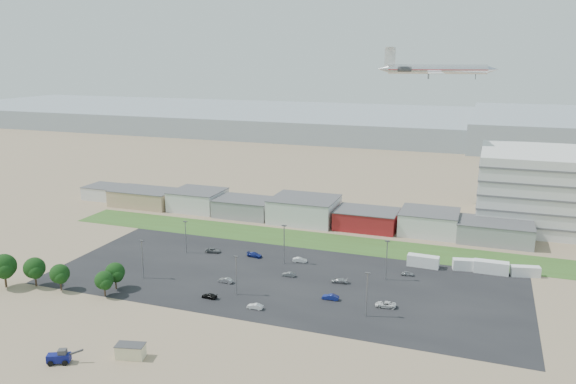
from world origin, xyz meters
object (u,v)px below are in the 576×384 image
at_px(tree_far_left, 4,269).
at_px(parked_car_7, 289,274).
at_px(parked_car_1, 330,297).
at_px(portable_shed, 131,351).
at_px(parked_car_9, 213,250).
at_px(airliner, 437,69).
at_px(parked_car_3, 209,296).
at_px(parked_car_6, 255,255).
at_px(parked_car_13, 255,306).
at_px(parked_car_11, 300,260).
at_px(parked_car_4, 226,280).
at_px(parked_car_12, 339,281).
at_px(box_trailer_a, 423,261).
at_px(parked_car_8, 408,273).
at_px(parked_car_0, 386,304).
at_px(telehandler, 59,356).

relative_size(tree_far_left, parked_car_7, 2.79).
bearing_deg(parked_car_1, portable_shed, -39.04).
bearing_deg(parked_car_1, parked_car_9, -117.80).
distance_m(airliner, parked_car_3, 123.96).
bearing_deg(parked_car_6, tree_far_left, 136.98).
xyz_separation_m(parked_car_1, parked_car_13, (-14.70, -10.51, -0.05)).
height_order(tree_far_left, parked_car_6, tree_far_left).
xyz_separation_m(portable_shed, parked_car_13, (13.91, 27.41, -0.76)).
relative_size(parked_car_1, parked_car_11, 1.02).
relative_size(parked_car_1, parked_car_4, 1.04).
bearing_deg(parked_car_3, parked_car_11, 161.27).
height_order(airliner, parked_car_13, airliner).
height_order(airliner, parked_car_6, airliner).
distance_m(parked_car_12, parked_car_13, 25.27).
relative_size(parked_car_3, parked_car_7, 1.12).
bearing_deg(parked_car_4, parked_car_3, 6.01).
xyz_separation_m(parked_car_1, parked_car_9, (-40.90, 19.78, -0.04)).
bearing_deg(box_trailer_a, parked_car_8, -108.91).
bearing_deg(tree_far_left, airliner, 52.66).
bearing_deg(parked_car_0, parked_car_11, -132.64).
height_order(parked_car_8, parked_car_11, parked_car_11).
distance_m(parked_car_0, parked_car_4, 40.48).
distance_m(parked_car_6, parked_car_12, 29.18).
relative_size(parked_car_11, parked_car_13, 1.06).
xyz_separation_m(airliner, parked_car_12, (-12.81, -86.88, -50.26)).
height_order(parked_car_1, parked_car_13, parked_car_1).
bearing_deg(parked_car_1, parked_car_3, -73.83).
xyz_separation_m(parked_car_0, parked_car_7, (-26.88, 9.70, -0.09)).
height_order(tree_far_left, parked_car_1, tree_far_left).
bearing_deg(tree_far_left, parked_car_0, 12.84).
bearing_deg(airliner, telehandler, -120.82).
bearing_deg(parked_car_7, parked_car_9, -115.04).
xyz_separation_m(telehandler, parked_car_6, (11.97, 64.52, -0.74)).
xyz_separation_m(tree_far_left, parked_car_4, (49.84, 20.99, -4.22)).
xyz_separation_m(portable_shed, parked_car_6, (0.60, 58.28, -0.72)).
bearing_deg(parked_car_8, portable_shed, 136.07).
bearing_deg(box_trailer_a, parked_car_12, -132.72).
bearing_deg(box_trailer_a, parked_car_1, -119.47).
bearing_deg(portable_shed, parked_car_7, 59.65).
distance_m(parked_car_7, parked_car_9, 28.59).
bearing_deg(parked_car_9, parked_car_1, -123.27).
relative_size(airliner, parked_car_1, 10.76).
distance_m(tree_far_left, parked_car_13, 63.60).
relative_size(tree_far_left, parked_car_13, 2.63).
bearing_deg(parked_car_3, box_trailer_a, 134.11).
bearing_deg(telehandler, parked_car_7, 39.49).
bearing_deg(telehandler, parked_car_13, 28.16).
distance_m(telehandler, airliner, 158.72).
relative_size(parked_car_1, parked_car_3, 1.02).
height_order(airliner, parked_car_1, airliner).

